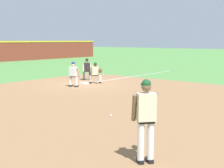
{
  "coord_description": "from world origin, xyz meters",
  "views": [
    {
      "loc": [
        -13.51,
        -13.46,
        2.68
      ],
      "look_at": [
        -5.61,
        -6.89,
        1.23
      ],
      "focal_mm": 50.0,
      "sensor_mm": 36.0,
      "label": 1
    }
  ],
  "objects_px": {
    "pitcher": "(146,116)",
    "baserunner": "(73,73)",
    "first_baseman": "(96,72)",
    "umpire": "(87,68)",
    "baseball": "(111,115)",
    "first_base_bag": "(84,83)"
  },
  "relations": [
    {
      "from": "baseball",
      "to": "baserunner",
      "type": "distance_m",
      "value": 7.45
    },
    {
      "from": "baseball",
      "to": "pitcher",
      "type": "relative_size",
      "value": 0.04
    },
    {
      "from": "baseball",
      "to": "first_baseman",
      "type": "height_order",
      "value": "first_baseman"
    },
    {
      "from": "first_base_bag",
      "to": "umpire",
      "type": "distance_m",
      "value": 2.09
    },
    {
      "from": "pitcher",
      "to": "baserunner",
      "type": "xyz_separation_m",
      "value": [
        6.76,
        9.49,
        -0.27
      ]
    },
    {
      "from": "umpire",
      "to": "baseball",
      "type": "bearing_deg",
      "value": -131.06
    },
    {
      "from": "baserunner",
      "to": "umpire",
      "type": "bearing_deg",
      "value": 29.84
    },
    {
      "from": "pitcher",
      "to": "baserunner",
      "type": "distance_m",
      "value": 11.66
    },
    {
      "from": "baseball",
      "to": "first_baseman",
      "type": "xyz_separation_m",
      "value": [
        5.92,
        6.18,
        0.69
      ]
    },
    {
      "from": "first_baseman",
      "to": "baserunner",
      "type": "height_order",
      "value": "baserunner"
    },
    {
      "from": "first_base_bag",
      "to": "baserunner",
      "type": "height_order",
      "value": "baserunner"
    },
    {
      "from": "baserunner",
      "to": "first_base_bag",
      "type": "bearing_deg",
      "value": 15.32
    },
    {
      "from": "first_baseman",
      "to": "umpire",
      "type": "relative_size",
      "value": 0.92
    },
    {
      "from": "first_baseman",
      "to": "umpire",
      "type": "xyz_separation_m",
      "value": [
        0.85,
        1.59,
        0.06
      ]
    },
    {
      "from": "pitcher",
      "to": "umpire",
      "type": "height_order",
      "value": "pitcher"
    },
    {
      "from": "baserunner",
      "to": "baseball",
      "type": "bearing_deg",
      "value": -123.09
    },
    {
      "from": "baseball",
      "to": "first_baseman",
      "type": "relative_size",
      "value": 0.06
    },
    {
      "from": "umpire",
      "to": "pitcher",
      "type": "bearing_deg",
      "value": -130.65
    },
    {
      "from": "first_base_bag",
      "to": "first_baseman",
      "type": "distance_m",
      "value": 1.02
    },
    {
      "from": "pitcher",
      "to": "umpire",
      "type": "bearing_deg",
      "value": 49.35
    },
    {
      "from": "baseball",
      "to": "baserunner",
      "type": "bearing_deg",
      "value": 56.91
    },
    {
      "from": "first_base_bag",
      "to": "baseball",
      "type": "relative_size",
      "value": 5.14
    }
  ]
}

